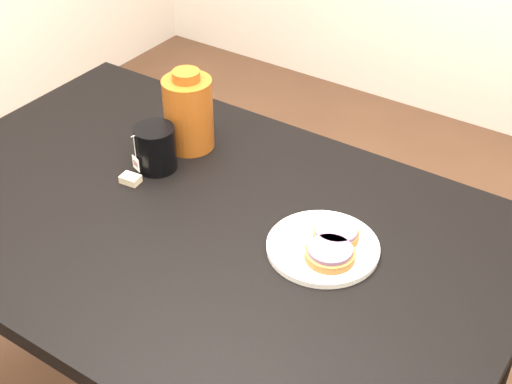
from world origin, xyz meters
TOP-DOWN VIEW (x-y plane):
  - table at (0.00, 0.00)m, footprint 1.40×0.90m
  - plate at (0.28, 0.06)m, footprint 0.23×0.23m
  - bagel_back at (0.29, 0.10)m, footprint 0.13×0.13m
  - bagel_front at (0.31, 0.03)m, footprint 0.14×0.14m
  - mug at (-0.20, 0.10)m, footprint 0.15×0.13m
  - teabag_pouch at (-0.21, 0.02)m, footprint 0.05×0.04m
  - bagel_package at (-0.19, 0.22)m, footprint 0.15×0.15m

SIDE VIEW (x-z plane):
  - table at x=0.00m, z-range 0.29..1.04m
  - plate at x=0.28m, z-range 0.75..0.77m
  - teabag_pouch at x=-0.21m, z-range 0.75..0.77m
  - bagel_front at x=0.31m, z-range 0.76..0.79m
  - bagel_back at x=0.29m, z-range 0.76..0.79m
  - mug at x=-0.20m, z-range 0.75..0.86m
  - bagel_package at x=-0.19m, z-range 0.74..0.95m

